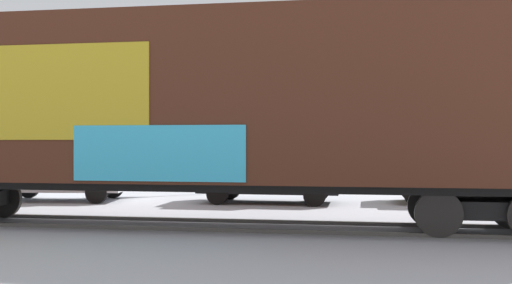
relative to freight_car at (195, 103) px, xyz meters
The scene contains 8 objects.
ground_plane 2.84m from the freight_car, ahead, with size 260.00×260.00×0.00m, color #B2B5BC.
track 3.21m from the freight_car, behind, with size 60.00×4.69×0.08m.
freight_car is the anchor object (origin of this frame).
flagpole 15.36m from the freight_car, 68.53° to the left, with size 1.71×0.40×9.88m.
hillside 64.49m from the freight_car, 89.22° to the left, with size 120.61×31.91×17.06m.
parked_car_silver 7.64m from the freight_car, 136.95° to the left, with size 4.24×2.17×1.51m.
parked_car_black 5.57m from the freight_car, 77.46° to the left, with size 4.31×2.13×1.63m.
parked_car_tan 9.07m from the freight_car, 38.27° to the left, with size 4.50×2.18×1.50m.
Camera 1 is at (1.84, -12.66, 1.85)m, focal length 41.28 mm.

